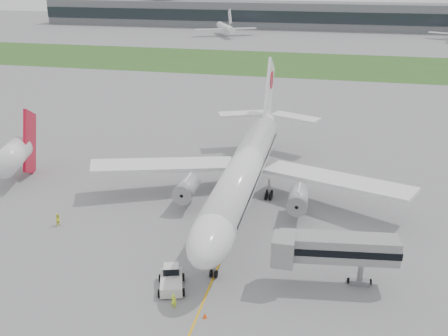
% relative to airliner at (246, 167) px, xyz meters
% --- Properties ---
extents(ground, '(600.00, 600.00, 0.00)m').
position_rel_airliner_xyz_m(ground, '(0.00, -4.87, -5.66)').
color(ground, gray).
rests_on(ground, ground).
extents(apron_markings, '(70.00, 70.00, 0.04)m').
position_rel_airliner_xyz_m(apron_markings, '(0.00, -9.87, -5.66)').
color(apron_markings, gold).
rests_on(apron_markings, ground).
extents(grass_strip, '(600.00, 50.00, 0.02)m').
position_rel_airliner_xyz_m(grass_strip, '(0.00, 115.13, -5.65)').
color(grass_strip, '#2E5B22').
rests_on(grass_strip, ground).
extents(terminal_building, '(320.00, 22.30, 14.00)m').
position_rel_airliner_xyz_m(terminal_building, '(0.00, 225.00, 1.34)').
color(terminal_building, slate).
rests_on(terminal_building, ground).
extents(control_tower, '(12.00, 12.00, 56.00)m').
position_rel_airliner_xyz_m(control_tower, '(-90.00, 227.13, -5.66)').
color(control_tower, slate).
rests_on(control_tower, ground).
extents(airliner, '(48.13, 53.95, 17.88)m').
position_rel_airliner_xyz_m(airliner, '(0.00, 0.00, 0.00)').
color(airliner, white).
rests_on(airliner, ground).
extents(pushback_tug, '(3.85, 4.76, 2.17)m').
position_rel_airliner_xyz_m(pushback_tug, '(-4.09, -22.65, -4.66)').
color(pushback_tug, silver).
rests_on(pushback_tug, ground).
extents(jet_bridge, '(13.48, 5.42, 6.26)m').
position_rel_airliner_xyz_m(jet_bridge, '(12.66, -18.52, -1.03)').
color(jet_bridge, gray).
rests_on(jet_bridge, ground).
extents(safety_cone_left, '(0.43, 0.43, 0.59)m').
position_rel_airliner_xyz_m(safety_cone_left, '(-2.72, -23.48, -5.37)').
color(safety_cone_left, '#FF4C0D').
rests_on(safety_cone_left, ground).
extents(safety_cone_right, '(0.44, 0.44, 0.60)m').
position_rel_airliner_xyz_m(safety_cone_right, '(0.83, -26.93, -5.36)').
color(safety_cone_right, '#FF4C0D').
rests_on(safety_cone_right, ground).
extents(ground_crew_near, '(0.64, 0.44, 1.71)m').
position_rel_airliner_xyz_m(ground_crew_near, '(-2.71, -26.10, -4.81)').
color(ground_crew_near, '#D5FD2A').
rests_on(ground_crew_near, ground).
extents(ground_crew_far, '(0.96, 1.07, 1.82)m').
position_rel_airliner_xyz_m(ground_crew_far, '(-23.42, -12.75, -4.75)').
color(ground_crew_far, '#F3F729').
rests_on(ground_crew_far, ground).
extents(neighbor_aircraft, '(6.23, 14.47, 11.68)m').
position_rel_airliner_xyz_m(neighbor_aircraft, '(-37.83, -0.45, -1.03)').
color(neighbor_aircraft, '#B00A21').
rests_on(neighbor_aircraft, ground).
extents(distant_aircraft_left, '(39.81, 38.14, 11.84)m').
position_rel_airliner_xyz_m(distant_aircraft_left, '(-44.14, 184.22, -5.66)').
color(distant_aircraft_left, white).
rests_on(distant_aircraft_left, ground).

